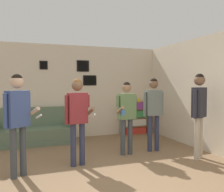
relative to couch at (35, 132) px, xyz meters
The scene contains 10 objects.
wall_back 1.50m from the couch, 22.54° to the left, with size 7.83×0.08×2.70m.
wall_right 4.21m from the couch, 23.33° to the right, with size 0.06×6.39×2.70m.
couch is the anchor object (origin of this frame).
bookshelf 3.02m from the couch, ahead, with size 0.85×0.30×1.03m.
person_player_foreground_left 2.54m from the couch, 99.09° to the right, with size 0.60×0.37×1.75m.
person_player_foreground_center 2.38m from the couch, 72.27° to the right, with size 0.53×0.44×1.68m.
person_watcher_holding_cup 2.68m from the couch, 43.55° to the right, with size 0.50×0.43×1.63m.
person_spectator_near_bookshelf 3.20m from the couch, 33.41° to the right, with size 0.50×0.24×1.71m.
person_spectator_far_right 4.18m from the couch, 39.04° to the right, with size 0.44×0.35×1.80m.
drinking_cup 3.25m from the couch, ahead, with size 0.08×0.08×0.09m.
Camera 1 is at (-1.31, -3.24, 1.59)m, focal length 40.00 mm.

